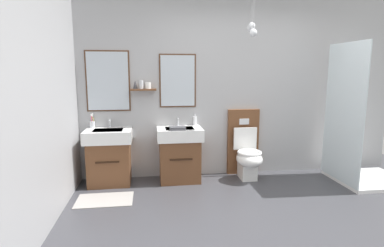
{
  "coord_description": "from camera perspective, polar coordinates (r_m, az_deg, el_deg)",
  "views": [
    {
      "loc": [
        -1.35,
        -2.82,
        1.57
      ],
      "look_at": [
        -0.78,
        1.27,
        0.87
      ],
      "focal_mm": 29.13,
      "sensor_mm": 36.0,
      "label": 1
    }
  ],
  "objects": [
    {
      "name": "shower_tray",
      "position": [
        5.03,
        28.37,
        -5.09
      ],
      "size": [
        0.99,
        0.87,
        1.95
      ],
      "color": "white",
      "rests_on": "ground"
    },
    {
      "name": "wall_left",
      "position": [
        3.02,
        -28.56,
        4.61
      ],
      "size": [
        0.12,
        3.69,
        2.74
      ],
      "primitive_type": "cube",
      "color": "#A8A8AA",
      "rests_on": "ground"
    },
    {
      "name": "toothbrush_cup",
      "position": [
        4.63,
        -17.79,
        -0.05
      ],
      "size": [
        0.07,
        0.07,
        0.21
      ],
      "color": "silver",
      "rests_on": "vanity_sink_left"
    },
    {
      "name": "vanity_sink_right",
      "position": [
        4.5,
        -2.3,
        -5.4
      ],
      "size": [
        0.64,
        0.51,
        0.77
      ],
      "color": "brown",
      "rests_on": "ground"
    },
    {
      "name": "folded_hand_towel",
      "position": [
        4.26,
        -2.67,
        -0.88
      ],
      "size": [
        0.22,
        0.16,
        0.04
      ],
      "primitive_type": "cube",
      "color": "#47474C",
      "rests_on": "vanity_sink_right"
    },
    {
      "name": "wall_back",
      "position": [
        4.79,
        8.28,
        7.09
      ],
      "size": [
        4.94,
        0.64,
        2.74
      ],
      "color": "#A8A8AA",
      "rests_on": "ground"
    },
    {
      "name": "vanity_sink_left",
      "position": [
        4.52,
        -14.89,
        -5.66
      ],
      "size": [
        0.64,
        0.51,
        0.77
      ],
      "color": "brown",
      "rests_on": "ground"
    },
    {
      "name": "tap_on_right_sink",
      "position": [
        4.59,
        -2.56,
        0.48
      ],
      "size": [
        0.03,
        0.13,
        0.11
      ],
      "color": "silver",
      "rests_on": "vanity_sink_right"
    },
    {
      "name": "bath_mat",
      "position": [
        4.08,
        -15.68,
        -13.33
      ],
      "size": [
        0.68,
        0.44,
        0.01
      ],
      "primitive_type": "cube",
      "color": "#9E9993",
      "rests_on": "ground"
    },
    {
      "name": "tap_on_left_sink",
      "position": [
        4.61,
        -14.85,
        0.2
      ],
      "size": [
        0.03,
        0.13,
        0.11
      ],
      "color": "silver",
      "rests_on": "vanity_sink_left"
    },
    {
      "name": "soap_dispenser",
      "position": [
        4.62,
        0.51,
        0.53
      ],
      "size": [
        0.06,
        0.06,
        0.17
      ],
      "color": "white",
      "rests_on": "vanity_sink_right"
    },
    {
      "name": "toilet",
      "position": [
        4.72,
        9.86,
        -5.23
      ],
      "size": [
        0.48,
        0.62,
        1.0
      ],
      "color": "brown",
      "rests_on": "ground"
    },
    {
      "name": "ground_plane",
      "position": [
        3.52,
        16.51,
        -18.24
      ],
      "size": [
        6.14,
        4.89,
        0.1
      ],
      "primitive_type": "cube",
      "color": "#3D3D42",
      "rests_on": "ground"
    }
  ]
}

